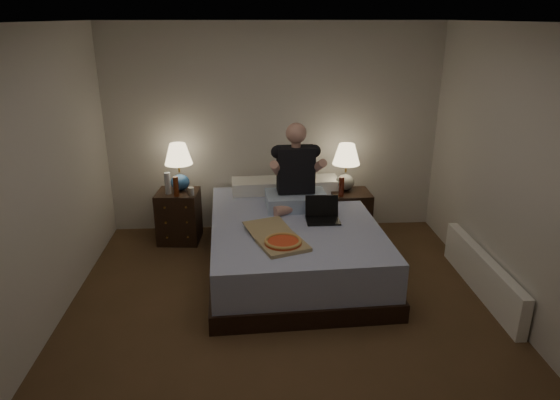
{
  "coord_description": "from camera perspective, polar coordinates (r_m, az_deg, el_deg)",
  "views": [
    {
      "loc": [
        -0.27,
        -3.67,
        2.54
      ],
      "look_at": [
        0.0,
        0.9,
        0.85
      ],
      "focal_mm": 32.0,
      "sensor_mm": 36.0,
      "label": 1
    }
  ],
  "objects": [
    {
      "name": "floor",
      "position": [
        4.47,
        0.71,
        -14.36
      ],
      "size": [
        4.0,
        4.5,
        0.0
      ],
      "primitive_type": "cube",
      "color": "brown",
      "rests_on": "ground"
    },
    {
      "name": "ceiling",
      "position": [
        3.68,
        0.89,
        19.64
      ],
      "size": [
        4.0,
        4.5,
        0.0
      ],
      "primitive_type": "cube",
      "rotation": [
        3.14,
        0.0,
        0.0
      ],
      "color": "white",
      "rests_on": "ground"
    },
    {
      "name": "wall_back",
      "position": [
        6.06,
        -0.77,
        7.98
      ],
      "size": [
        4.0,
        0.0,
        2.5
      ],
      "primitive_type": "cube",
      "rotation": [
        1.57,
        0.0,
        0.0
      ],
      "color": "silver",
      "rests_on": "ground"
    },
    {
      "name": "wall_front",
      "position": [
        1.94,
        6.01,
        -21.65
      ],
      "size": [
        4.0,
        0.0,
        2.5
      ],
      "primitive_type": "cube",
      "rotation": [
        -1.57,
        0.0,
        0.0
      ],
      "color": "silver",
      "rests_on": "ground"
    },
    {
      "name": "wall_left",
      "position": [
        4.25,
        -27.17,
        0.3
      ],
      "size": [
        0.0,
        4.5,
        2.5
      ],
      "primitive_type": "cube",
      "rotation": [
        1.57,
        0.0,
        1.57
      ],
      "color": "silver",
      "rests_on": "ground"
    },
    {
      "name": "wall_right",
      "position": [
        4.5,
        27.08,
        1.34
      ],
      "size": [
        0.0,
        4.5,
        2.5
      ],
      "primitive_type": "cube",
      "rotation": [
        1.57,
        0.0,
        -1.57
      ],
      "color": "silver",
      "rests_on": "ground"
    },
    {
      "name": "bed",
      "position": [
        5.29,
        1.51,
        -5.03
      ],
      "size": [
        1.79,
        2.32,
        0.56
      ],
      "primitive_type": "cube",
      "rotation": [
        0.0,
        0.0,
        0.05
      ],
      "color": "#5A6BB4",
      "rests_on": "floor"
    },
    {
      "name": "nightstand_left",
      "position": [
        6.04,
        -11.47,
        -1.84
      ],
      "size": [
        0.51,
        0.47,
        0.62
      ],
      "primitive_type": "cube",
      "rotation": [
        0.0,
        0.0,
        -0.08
      ],
      "color": "black",
      "rests_on": "floor"
    },
    {
      "name": "nightstand_right",
      "position": [
        6.04,
        7.95,
        -1.75
      ],
      "size": [
        0.47,
        0.43,
        0.59
      ],
      "primitive_type": "cube",
      "rotation": [
        0.0,
        0.0,
        0.05
      ],
      "color": "black",
      "rests_on": "floor"
    },
    {
      "name": "lamp_left",
      "position": [
        5.91,
        -11.46,
        3.7
      ],
      "size": [
        0.4,
        0.4,
        0.56
      ],
      "primitive_type": null,
      "rotation": [
        0.0,
        0.0,
        0.3
      ],
      "color": "#254F87",
      "rests_on": "nightstand_left"
    },
    {
      "name": "lamp_right",
      "position": [
        5.93,
        7.54,
        3.74
      ],
      "size": [
        0.32,
        0.32,
        0.56
      ],
      "primitive_type": null,
      "rotation": [
        0.0,
        0.0,
        -0.0
      ],
      "color": "gray",
      "rests_on": "nightstand_right"
    },
    {
      "name": "water_bottle",
      "position": [
        5.86,
        -12.71,
        1.88
      ],
      "size": [
        0.07,
        0.07,
        0.25
      ],
      "primitive_type": "cylinder",
      "color": "silver",
      "rests_on": "nightstand_left"
    },
    {
      "name": "soda_can",
      "position": [
        5.76,
        -10.13,
        0.97
      ],
      "size": [
        0.07,
        0.07,
        0.1
      ],
      "primitive_type": "cylinder",
      "color": "beige",
      "rests_on": "nightstand_left"
    },
    {
      "name": "beer_bottle_left",
      "position": [
        5.76,
        -11.8,
        1.53
      ],
      "size": [
        0.06,
        0.06,
        0.23
      ],
      "primitive_type": "cylinder",
      "color": "#59230C",
      "rests_on": "nightstand_left"
    },
    {
      "name": "beer_bottle_right",
      "position": [
        5.75,
        7.03,
        1.53
      ],
      "size": [
        0.06,
        0.06,
        0.23
      ],
      "primitive_type": "cylinder",
      "color": "#5E1D0D",
      "rests_on": "nightstand_right"
    },
    {
      "name": "person",
      "position": [
        5.36,
        1.89,
        3.83
      ],
      "size": [
        0.68,
        0.55,
        0.93
      ],
      "primitive_type": null,
      "rotation": [
        0.0,
        0.0,
        0.05
      ],
      "color": "black",
      "rests_on": "bed"
    },
    {
      "name": "laptop",
      "position": [
        5.1,
        4.97,
        -1.23
      ],
      "size": [
        0.34,
        0.28,
        0.24
      ],
      "primitive_type": null,
      "rotation": [
        0.0,
        0.0,
        -0.0
      ],
      "color": "black",
      "rests_on": "bed"
    },
    {
      "name": "pizza_box",
      "position": [
        4.57,
        0.35,
        -4.89
      ],
      "size": [
        0.63,
        0.85,
        0.08
      ],
      "primitive_type": null,
      "rotation": [
        0.0,
        0.0,
        0.35
      ],
      "color": "tan",
      "rests_on": "bed"
    },
    {
      "name": "radiator",
      "position": [
        5.24,
        22.09,
        -7.88
      ],
      "size": [
        0.1,
        1.6,
        0.4
      ],
      "primitive_type": "cube",
      "color": "white",
      "rests_on": "floor"
    }
  ]
}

